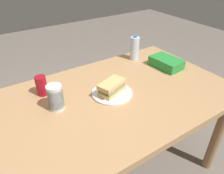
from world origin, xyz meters
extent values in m
plane|color=#70665B|center=(0.00, 0.00, 0.00)|extent=(8.00, 8.00, 0.00)
cube|color=tan|center=(0.00, 0.00, 0.72)|extent=(1.57, 0.91, 0.04)
cylinder|color=#977049|center=(-0.71, -0.38, 0.35)|extent=(0.07, 0.07, 0.70)
cylinder|color=#977049|center=(-0.71, 0.38, 0.35)|extent=(0.07, 0.07, 0.70)
cylinder|color=white|center=(-0.04, -0.02, 0.74)|extent=(0.25, 0.25, 0.01)
cube|color=#DBB26B|center=(-0.04, -0.02, 0.76)|extent=(0.19, 0.14, 0.02)
cube|color=#599E3F|center=(-0.04, -0.02, 0.78)|extent=(0.18, 0.14, 0.01)
cube|color=#C6727A|center=(-0.04, -0.02, 0.79)|extent=(0.17, 0.13, 0.02)
cube|color=yellow|center=(-0.04, -0.02, 0.80)|extent=(0.17, 0.12, 0.01)
cube|color=#DBB26B|center=(-0.03, -0.01, 0.82)|extent=(0.19, 0.14, 0.02)
cylinder|color=maroon|center=(0.31, -0.25, 0.80)|extent=(0.07, 0.07, 0.12)
cube|color=#268C38|center=(-0.58, -0.10, 0.77)|extent=(0.17, 0.24, 0.07)
cylinder|color=silver|center=(-0.46, -0.34, 0.83)|extent=(0.07, 0.07, 0.18)
cylinder|color=blue|center=(-0.46, -0.34, 0.93)|extent=(0.03, 0.03, 0.02)
cylinder|color=silver|center=(0.29, -0.07, 0.79)|extent=(0.08, 0.08, 0.09)
cylinder|color=silver|center=(0.29, -0.07, 0.80)|extent=(0.08, 0.08, 0.09)
cylinder|color=silver|center=(0.29, -0.07, 0.82)|extent=(0.08, 0.08, 0.09)
cylinder|color=silver|center=(0.29, -0.07, 0.84)|extent=(0.08, 0.08, 0.09)
camera|label=1|loc=(0.54, 0.88, 1.48)|focal=33.88mm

